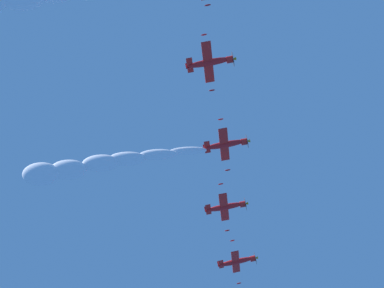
# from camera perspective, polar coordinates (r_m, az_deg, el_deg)

# --- Properties ---
(airplane_lead) EXTENTS (7.63, 7.87, 3.96)m
(airplane_lead) POSITION_cam_1_polar(r_m,az_deg,el_deg) (109.47, 4.53, -11.40)
(airplane_lead) COLOR red
(airplane_left_wingman) EXTENTS (7.62, 7.92, 3.79)m
(airplane_left_wingman) POSITION_cam_1_polar(r_m,az_deg,el_deg) (99.96, 3.40, -6.16)
(airplane_left_wingman) COLOR red
(airplane_right_wingman) EXTENTS (7.61, 7.82, 3.90)m
(airplane_right_wingman) POSITION_cam_1_polar(r_m,az_deg,el_deg) (92.55, 3.43, -0.03)
(airplane_right_wingman) COLOR red
(airplane_outer_left) EXTENTS (7.61, 7.80, 3.93)m
(airplane_outer_left) POSITION_cam_1_polar(r_m,az_deg,el_deg) (86.31, 1.87, 8.02)
(airplane_outer_left) COLOR red
(smoke_trail_right_wingman) EXTENTS (29.64, 4.07, 5.90)m
(smoke_trail_right_wingman) POSITION_cam_1_polar(r_m,az_deg,el_deg) (93.19, -10.54, -2.20)
(smoke_trail_right_wingman) COLOR white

